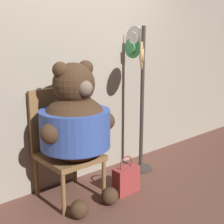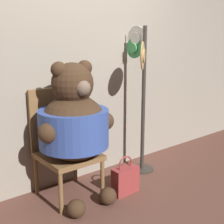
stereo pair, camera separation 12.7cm
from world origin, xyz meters
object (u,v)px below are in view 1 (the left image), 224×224
at_px(chair, 63,143).
at_px(hat_display_rack, 139,85).
at_px(teddy_bear, 75,124).
at_px(handbag_on_ground, 126,179).

xyz_separation_m(chair, hat_display_rack, (0.99, -0.08, 0.48)).
distance_m(teddy_bear, handbag_on_ground, 0.80).
bearing_deg(hat_display_rack, chair, 175.29).
height_order(chair, handbag_on_ground, chair).
bearing_deg(handbag_on_ground, teddy_bear, 154.26).
bearing_deg(teddy_bear, handbag_on_ground, -25.74).
relative_size(teddy_bear, hat_display_rack, 0.80).
distance_m(chair, hat_display_rack, 1.10).
height_order(hat_display_rack, handbag_on_ground, hat_display_rack).
height_order(chair, teddy_bear, teddy_bear).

